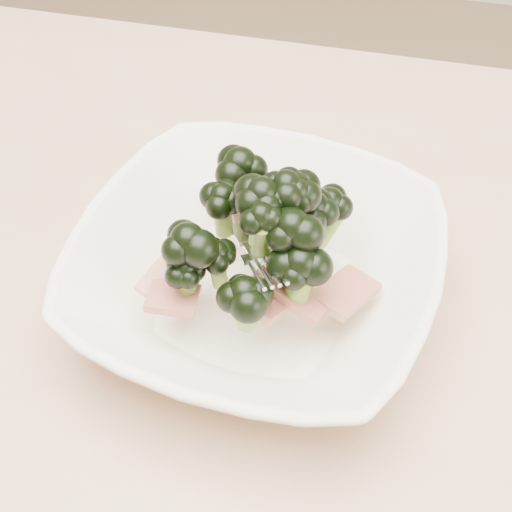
% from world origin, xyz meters
% --- Properties ---
extents(dining_table, '(1.20, 0.80, 0.75)m').
position_xyz_m(dining_table, '(0.00, 0.00, 0.65)').
color(dining_table, tan).
rests_on(dining_table, ground).
extents(broccoli_dish, '(0.29, 0.29, 0.12)m').
position_xyz_m(broccoli_dish, '(0.08, 0.04, 0.79)').
color(broccoli_dish, white).
rests_on(broccoli_dish, dining_table).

